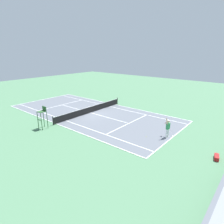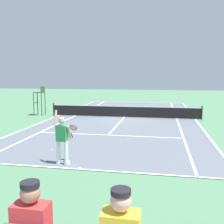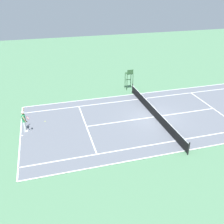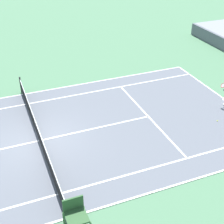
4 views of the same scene
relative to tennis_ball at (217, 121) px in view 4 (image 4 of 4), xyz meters
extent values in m
plane|color=#4C7A56|center=(-1.91, -9.84, -0.03)|extent=(80.00, 80.00, 0.00)
cube|color=slate|center=(-1.91, -9.84, -0.02)|extent=(10.98, 23.78, 0.02)
cube|color=white|center=(-7.40, -9.84, -0.01)|extent=(0.10, 23.78, 0.01)
cube|color=white|center=(3.58, -9.84, -0.01)|extent=(0.10, 23.78, 0.01)
cube|color=white|center=(-6.02, -9.84, -0.01)|extent=(0.10, 23.78, 0.01)
cube|color=white|center=(2.20, -9.84, -0.01)|extent=(0.10, 23.78, 0.01)
cube|color=white|center=(-1.91, -3.44, -0.01)|extent=(8.22, 0.10, 0.01)
cube|color=white|center=(-1.91, -9.84, -0.01)|extent=(0.10, 12.80, 0.01)
cube|color=white|center=(-1.91, 1.95, -0.01)|extent=(0.10, 0.20, 0.01)
cylinder|color=black|center=(-7.85, -9.84, 0.50)|extent=(0.10, 0.10, 1.07)
cylinder|color=black|center=(4.03, -9.84, 0.50)|extent=(0.10, 0.10, 1.07)
cube|color=black|center=(-1.91, -9.84, 0.45)|extent=(11.78, 0.02, 0.84)
cube|color=white|center=(-1.91, -9.84, 0.87)|extent=(11.78, 0.03, 0.06)
torus|color=red|center=(-1.48, 1.26, 1.34)|extent=(0.32, 0.22, 0.26)
cylinder|color=silver|center=(-1.48, 1.26, 1.34)|extent=(0.28, 0.18, 0.22)
sphere|color=#D1E533|center=(0.00, 0.00, 0.00)|extent=(0.07, 0.07, 0.07)
cube|color=#2D562D|center=(5.28, -9.84, 1.90)|extent=(0.70, 0.70, 0.06)
cube|color=#2D562D|center=(4.93, -9.84, 2.17)|extent=(0.06, 0.70, 0.48)
camera|label=1|loc=(15.57, 8.49, 8.08)|focal=30.87mm
camera|label=2|loc=(-4.76, 10.77, 3.34)|focal=42.30mm
camera|label=3|loc=(-20.64, -0.45, 11.26)|focal=40.34mm
camera|label=4|loc=(12.41, -11.48, 10.28)|focal=52.80mm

